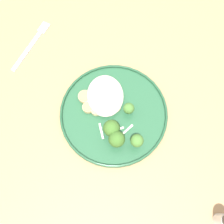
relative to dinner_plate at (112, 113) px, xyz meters
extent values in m
plane|color=#47423D|center=(0.06, 0.00, -0.75)|extent=(6.00, 6.00, 0.00)
cube|color=#9E754C|center=(0.06, 0.00, -0.03)|extent=(1.40, 1.00, 0.04)
cube|color=olive|center=(0.70, -0.44, -0.40)|extent=(0.06, 0.06, 0.70)
cube|color=olive|center=(0.70, 0.44, -0.40)|extent=(0.06, 0.06, 0.70)
cylinder|color=#235133|center=(0.00, 0.00, 0.00)|extent=(0.29, 0.29, 0.01)
torus|color=#204B2E|center=(0.00, 0.00, 0.01)|extent=(0.29, 0.29, 0.01)
ellipsoid|color=beige|center=(0.05, 0.01, 0.02)|extent=(0.12, 0.10, 0.03)
cylinder|color=#E5C689|center=(0.03, 0.02, 0.01)|extent=(0.03, 0.03, 0.02)
cylinder|color=#958159|center=(0.03, 0.02, 0.02)|extent=(0.02, 0.02, 0.00)
cylinder|color=#DBB77A|center=(0.05, 0.01, 0.01)|extent=(0.02, 0.02, 0.02)
cylinder|color=#8E774F|center=(0.05, 0.01, 0.02)|extent=(0.02, 0.02, 0.00)
cylinder|color=#E5C689|center=(0.01, -0.01, 0.01)|extent=(0.03, 0.03, 0.01)
cylinder|color=#958159|center=(0.01, -0.01, 0.02)|extent=(0.03, 0.03, 0.00)
cylinder|color=#DBB77A|center=(0.05, 0.07, 0.01)|extent=(0.03, 0.03, 0.01)
cylinder|color=#8E774F|center=(0.05, 0.07, 0.02)|extent=(0.03, 0.03, 0.00)
cylinder|color=#E5C689|center=(0.01, 0.04, 0.01)|extent=(0.03, 0.03, 0.01)
cylinder|color=#958159|center=(0.01, 0.04, 0.02)|extent=(0.03, 0.03, 0.00)
cylinder|color=#DBB77A|center=(0.02, 0.06, 0.01)|extent=(0.03, 0.03, 0.01)
cylinder|color=#8E774F|center=(0.02, 0.06, 0.02)|extent=(0.03, 0.03, 0.00)
cylinder|color=#E5C689|center=(0.05, -0.01, 0.01)|extent=(0.03, 0.03, 0.01)
cylinder|color=#958159|center=(0.05, -0.01, 0.02)|extent=(0.02, 0.02, 0.00)
cylinder|color=#89A356|center=(-0.09, -0.05, 0.01)|extent=(0.01, 0.01, 0.03)
sphere|color=#42702D|center=(-0.09, -0.05, 0.04)|extent=(0.03, 0.03, 0.03)
cylinder|color=#7A994C|center=(-0.08, -0.01, 0.01)|extent=(0.01, 0.01, 0.02)
sphere|color=#386023|center=(-0.08, -0.01, 0.04)|extent=(0.04, 0.04, 0.04)
cylinder|color=#89A356|center=(0.00, -0.04, 0.01)|extent=(0.01, 0.01, 0.02)
sphere|color=#42702D|center=(0.00, -0.04, 0.03)|extent=(0.03, 0.03, 0.03)
cylinder|color=#89A356|center=(-0.05, 0.01, 0.01)|extent=(0.02, 0.02, 0.02)
sphere|color=#386023|center=(-0.05, 0.01, 0.04)|extent=(0.04, 0.04, 0.04)
cube|color=silver|center=(-0.07, -0.01, 0.01)|extent=(0.04, 0.01, 0.00)
cube|color=silver|center=(-0.05, 0.00, 0.01)|extent=(0.02, 0.05, 0.00)
cube|color=silver|center=(-0.05, -0.04, 0.01)|extent=(0.03, 0.03, 0.00)
cube|color=silver|center=(-0.05, 0.03, 0.01)|extent=(0.04, 0.01, 0.00)
cube|color=silver|center=(0.22, 0.23, -0.01)|extent=(0.13, 0.09, 0.00)
cube|color=silver|center=(0.30, 0.18, -0.01)|extent=(0.04, 0.04, 0.00)
cylinder|color=white|center=(-0.29, -0.23, 0.02)|extent=(0.03, 0.03, 0.05)
camera|label=1|loc=(-0.24, 0.02, 0.67)|focal=42.55mm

